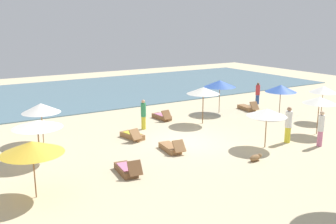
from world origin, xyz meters
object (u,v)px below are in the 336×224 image
Objects in this scene: person_0 at (258,93)px; umbrella_3 at (203,91)px; umbrella_4 at (41,108)px; lounger_0 at (247,108)px; umbrella_5 at (323,89)px; lounger_4 at (162,117)px; dog at (256,158)px; person_1 at (288,125)px; umbrella_2 at (281,88)px; umbrella_0 at (320,100)px; umbrella_1 at (267,112)px; lounger_2 at (171,148)px; umbrella_7 at (32,147)px; lounger_1 at (133,136)px; umbrella_6 at (37,124)px; person_2 at (321,128)px; person_4 at (143,114)px; lounger_3 at (127,170)px; umbrella_8 at (220,84)px.

umbrella_3 is at bearing -161.13° from person_0.
lounger_0 is (14.58, -0.02, -1.71)m from umbrella_4.
umbrella_5 is 10.46m from lounger_4.
person_1 is at bearing 18.68° from dog.
umbrella_0 is at bearing -111.28° from umbrella_2.
umbrella_1 is 0.96× the size of umbrella_2.
lounger_0 reaches higher than lounger_2.
lounger_2 is at bearing 14.00° from umbrella_7.
lounger_1 is at bearing 36.37° from umbrella_7.
umbrella_6 is at bearing 148.41° from dog.
person_1 is 2.80× the size of dog.
umbrella_4 is 5.03m from lounger_1.
umbrella_0 is at bearing -97.64° from lounger_0.
person_2 is (12.81, -5.35, -0.82)m from umbrella_6.
dog is (1.84, -7.47, -0.75)m from person_4.
umbrella_7 is 4.19m from lounger_3.
umbrella_1 reaches higher than dog.
umbrella_1 is at bearing -132.63° from person_0.
umbrella_0 is 9.06m from lounger_2.
umbrella_3 reaches higher than umbrella_1.
umbrella_2 is 0.99× the size of umbrella_4.
person_1 is (6.70, -4.94, 0.81)m from lounger_1.
umbrella_1 is 3.00m from person_2.
person_1 is at bearing -68.22° from lounger_4.
umbrella_8 is 4.62m from person_0.
umbrella_0 is at bearing -14.85° from umbrella_6.
umbrella_4 is at bearing 73.68° from umbrella_7.
umbrella_7 reaches higher than umbrella_4.
dog is at bearing -46.39° from umbrella_4.
lounger_0 is 2.51× the size of dog.
umbrella_1 is 1.12× the size of person_4.
umbrella_3 is (-5.81, 1.01, 0.24)m from umbrella_2.
person_4 is at bearing -171.44° from person_0.
umbrella_0 is at bearing -52.21° from umbrella_3.
person_0 reaches higher than lounger_1.
lounger_0 is at bearing 25.98° from lounger_3.
person_2 is at bearing -120.45° from umbrella_2.
umbrella_5 reaches higher than umbrella_1.
umbrella_7 is 12.97m from person_1.
lounger_3 is (-7.66, -4.89, -1.93)m from umbrella_3.
lounger_2 is 13.11m from person_0.
umbrella_3 is at bearing 152.73° from umbrella_5.
umbrella_6 is 1.21× the size of person_2.
lounger_1 is (5.19, 0.90, -1.61)m from umbrella_6.
umbrella_1 reaches higher than person_0.
umbrella_4 is 6.70m from lounger_3.
lounger_1 reaches higher than dog.
person_2 is at bearing -6.81° from umbrella_7.
lounger_4 reaches higher than lounger_1.
umbrella_1 is 0.90× the size of umbrella_7.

